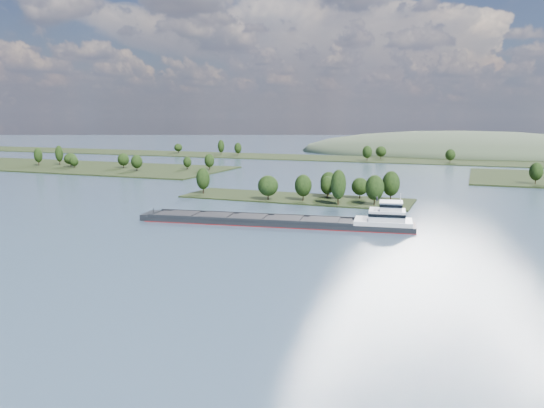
% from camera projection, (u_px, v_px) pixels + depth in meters
% --- Properties ---
extents(ground, '(1800.00, 1800.00, 0.00)m').
position_uv_depth(ground, '(238.00, 225.00, 176.40)').
color(ground, '#3C5269').
rests_on(ground, ground).
extents(tree_island, '(100.00, 30.02, 15.43)m').
position_uv_depth(tree_island, '(311.00, 191.00, 227.49)').
color(tree_island, black).
rests_on(tree_island, ground).
extents(left_bank, '(300.00, 80.00, 15.62)m').
position_uv_depth(left_bank, '(33.00, 164.00, 386.39)').
color(left_bank, black).
rests_on(left_bank, ground).
extents(back_shoreline, '(900.00, 60.00, 15.47)m').
position_uv_depth(back_shoreline, '(393.00, 160.00, 430.38)').
color(back_shoreline, black).
rests_on(back_shoreline, ground).
extents(hill_west, '(320.00, 160.00, 44.00)m').
position_uv_depth(hill_west, '(462.00, 154.00, 504.85)').
color(hill_west, '#415037').
rests_on(hill_west, ground).
extents(cargo_barge, '(93.15, 24.08, 12.51)m').
position_uv_depth(cargo_barge, '(293.00, 220.00, 175.83)').
color(cargo_barge, black).
rests_on(cargo_barge, ground).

